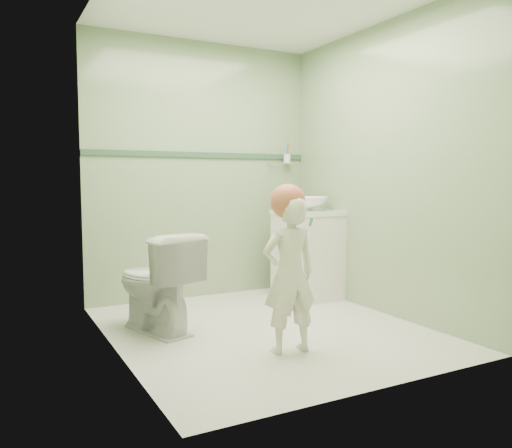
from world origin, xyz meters
TOP-DOWN VIEW (x-y plane):
  - ground at (0.00, 0.00)m, footprint 2.50×2.50m
  - room_shell at (0.00, 0.00)m, footprint 2.50×2.54m
  - trim_stripe at (0.00, 1.24)m, footprint 2.20×0.02m
  - vanity at (0.84, 0.70)m, footprint 0.52×0.50m
  - counter at (0.84, 0.70)m, footprint 0.54×0.52m
  - basin at (0.84, 0.70)m, footprint 0.37×0.37m
  - faucet at (0.84, 0.89)m, footprint 0.03×0.13m
  - cup_holder at (0.89, 1.18)m, footprint 0.26×0.07m
  - toilet at (-0.74, 0.32)m, footprint 0.61×0.81m
  - toddler at (-0.11, -0.52)m, footprint 0.39×0.27m
  - hair_cap at (-0.11, -0.49)m, footprint 0.23×0.23m
  - teal_toothbrush at (-0.05, -0.65)m, footprint 0.11×0.13m

SIDE VIEW (x-z plane):
  - ground at x=0.00m, z-range 0.00..0.00m
  - toilet at x=-0.74m, z-range 0.00..0.74m
  - vanity at x=0.84m, z-range 0.00..0.80m
  - toddler at x=-0.11m, z-range 0.00..1.01m
  - counter at x=0.84m, z-range 0.79..0.83m
  - teal_toothbrush at x=-0.05m, z-range 0.82..0.90m
  - basin at x=0.84m, z-range 0.83..0.96m
  - faucet at x=0.84m, z-range 0.88..1.06m
  - hair_cap at x=-0.11m, z-range 0.87..1.09m
  - room_shell at x=0.00m, z-range 0.00..2.40m
  - cup_holder at x=0.89m, z-range 1.22..1.43m
  - trim_stripe at x=0.00m, z-range 1.33..1.38m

